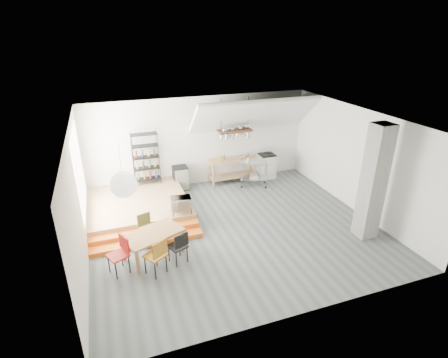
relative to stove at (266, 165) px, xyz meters
name	(u,v)px	position (x,y,z in m)	size (l,w,h in m)	color
floor	(235,229)	(-2.50, -3.16, -0.48)	(8.00, 8.00, 0.00)	#4D5659
wall_back	(200,141)	(-2.50, 0.34, 1.12)	(8.00, 0.04, 3.20)	silver
wall_left	(78,201)	(-6.50, -3.16, 1.12)	(0.04, 7.00, 3.20)	silver
wall_right	(357,161)	(1.50, -3.16, 1.12)	(0.04, 7.00, 3.20)	silver
ceiling	(237,120)	(-2.50, -3.16, 2.72)	(8.00, 7.00, 0.02)	white
slope_ceiling	(254,115)	(-0.70, -0.26, 2.07)	(4.40, 1.80, 0.15)	white
window_pane	(79,170)	(-6.48, -1.66, 1.32)	(0.02, 2.50, 2.20)	white
platform	(138,206)	(-5.00, -1.16, -0.28)	(3.00, 3.00, 0.40)	#A17850
step_lower	(148,242)	(-5.00, -3.11, -0.41)	(3.00, 0.35, 0.13)	orange
step_upper	(146,233)	(-5.00, -2.76, -0.35)	(3.00, 0.35, 0.27)	orange
concrete_column	(373,183)	(0.80, -4.66, 1.12)	(0.50, 0.50, 3.20)	slate
kitchen_counter	(232,166)	(-1.40, -0.01, 0.15)	(1.80, 0.60, 0.91)	#A17850
stove	(266,165)	(0.00, 0.00, 0.00)	(0.60, 0.60, 1.18)	white
pot_rack	(236,133)	(-1.37, -0.23, 1.50)	(1.20, 0.50, 1.43)	#3B2317
wire_shelving	(146,158)	(-4.50, 0.04, 0.85)	(0.88, 0.38, 1.80)	black
microwave_shelf	(181,208)	(-3.90, -2.41, 0.07)	(0.60, 0.40, 0.16)	#A17850
paper_lantern	(123,184)	(-5.46, -3.93, 1.72)	(0.60, 0.60, 0.60)	white
dining_table	(153,235)	(-4.91, -3.70, 0.14)	(1.66, 1.32, 0.69)	#956236
chair_mustard	(157,254)	(-4.93, -4.43, 0.09)	(0.60, 0.60, 0.95)	#A86E1C
chair_black	(179,245)	(-4.36, -4.19, 0.04)	(0.52, 0.52, 0.88)	black
chair_olive	(146,226)	(-4.99, -3.02, 0.03)	(0.49, 0.49, 0.85)	brown
chair_red	(120,252)	(-5.72, -4.04, 0.08)	(0.57, 0.57, 0.93)	red
rolling_cart	(254,170)	(-0.78, -0.59, 0.12)	(1.06, 0.84, 0.93)	silver
mini_fridge	(180,178)	(-3.36, 0.04, -0.06)	(0.50, 0.50, 0.85)	black
microwave	(181,203)	(-3.90, -2.41, 0.25)	(0.58, 0.40, 0.32)	beige
bowl	(241,158)	(-1.06, -0.06, 0.46)	(0.22, 0.22, 0.05)	silver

